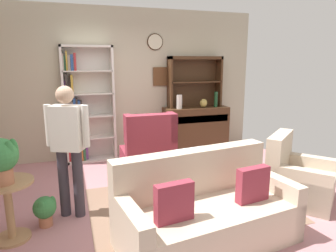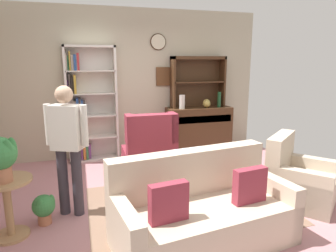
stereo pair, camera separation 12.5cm
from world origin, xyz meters
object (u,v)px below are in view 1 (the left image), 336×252
object	(u,v)px
sideboard_hutch	(195,75)
plant_stand	(9,204)
sideboard	(196,127)
bottle_wine	(216,99)
coffee_table	(195,173)
vase_round	(203,103)
vase_tall	(179,102)
potted_plant_large	(1,158)
book_stack	(201,165)
potted_plant_small	(45,209)
wingback_chair	(148,153)
armchair_floral	(297,180)
bookshelf	(84,107)
couch_floral	(205,212)
person_reading	(68,143)

from	to	relation	value
sideboard_hutch	plant_stand	xyz separation A→B (m)	(-3.07, -2.42, -1.16)
sideboard	bottle_wine	xyz separation A→B (m)	(0.39, -0.09, 0.56)
plant_stand	coffee_table	bearing A→B (deg)	8.34
vase_round	plant_stand	world-z (taller)	vase_round
vase_tall	potted_plant_large	xyz separation A→B (m)	(-2.68, -2.29, -0.14)
plant_stand	book_stack	bearing A→B (deg)	7.58
sideboard_hutch	potted_plant_small	bearing A→B (deg)	-140.77
wingback_chair	coffee_table	world-z (taller)	wingback_chair
bottle_wine	book_stack	bearing A→B (deg)	-121.63
sideboard_hutch	plant_stand	distance (m)	4.08
armchair_floral	bottle_wine	bearing A→B (deg)	90.05
bookshelf	sideboard	distance (m)	2.22
couch_floral	coffee_table	xyz separation A→B (m)	(0.30, 0.96, 0.04)
armchair_floral	vase_round	bearing A→B (deg)	96.18
bottle_wine	book_stack	distance (m)	2.33
potted_plant_small	book_stack	bearing A→B (deg)	3.79
bottle_wine	coffee_table	xyz separation A→B (m)	(-1.25, -1.90, -0.72)
vase_tall	bottle_wine	world-z (taller)	bottle_wine
vase_tall	bottle_wine	xyz separation A→B (m)	(0.78, -0.01, 0.02)
bottle_wine	book_stack	xyz separation A→B (m)	(-1.18, -1.92, -0.61)
coffee_table	couch_floral	bearing A→B (deg)	-107.51
sideboard_hutch	book_stack	distance (m)	2.51
vase_round	person_reading	xyz separation A→B (m)	(-2.59, -1.91, -0.10)
couch_floral	armchair_floral	world-z (taller)	couch_floral
armchair_floral	sideboard	bearing A→B (deg)	98.96
sideboard	potted_plant_small	distance (m)	3.50
person_reading	couch_floral	bearing A→B (deg)	-37.08
vase_tall	couch_floral	xyz separation A→B (m)	(-0.77, -2.87, -0.74)
bookshelf	person_reading	world-z (taller)	bookshelf
wingback_chair	plant_stand	world-z (taller)	wingback_chair
vase_round	potted_plant_large	bearing A→B (deg)	-144.27
bookshelf	coffee_table	world-z (taller)	bookshelf
bookshelf	potted_plant_large	distance (m)	2.62
sideboard	couch_floral	size ratio (longest dim) A/B	0.68
bookshelf	potted_plant_small	world-z (taller)	bookshelf
bottle_wine	couch_floral	distance (m)	3.34
bottle_wine	wingback_chair	world-z (taller)	bottle_wine
potted_plant_large	vase_round	bearing A→B (deg)	35.73
potted_plant_large	potted_plant_small	distance (m)	0.81
bookshelf	book_stack	xyz separation A→B (m)	(1.37, -2.09, -0.55)
vase_tall	vase_round	xyz separation A→B (m)	(0.52, 0.01, -0.05)
sideboard	plant_stand	bearing A→B (deg)	-143.02
plant_stand	potted_plant_small	distance (m)	0.41
bookshelf	sideboard_hutch	size ratio (longest dim) A/B	1.91
person_reading	book_stack	distance (m)	1.72
sideboard	coffee_table	world-z (taller)	sideboard
bottle_wine	potted_plant_large	bearing A→B (deg)	-146.62
bottle_wine	potted_plant_large	distance (m)	4.15
plant_stand	coffee_table	size ratio (longest dim) A/B	0.80
bookshelf	person_reading	bearing A→B (deg)	-98.13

